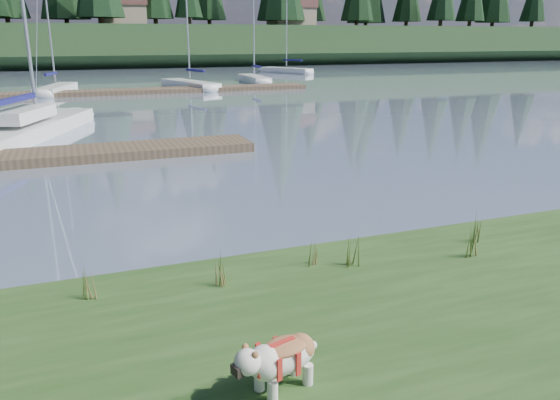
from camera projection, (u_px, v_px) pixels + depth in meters
name	position (u px, v px, depth m)	size (l,w,h in m)	color
ground	(97.00, 95.00, 37.10)	(200.00, 200.00, 0.00)	#7E8EA7
ridge	(78.00, 46.00, 74.85)	(200.00, 20.00, 5.00)	black
bulldog	(281.00, 356.00, 5.50)	(1.02, 0.58, 0.60)	silver
sailboat_main	(37.00, 123.00, 22.26)	(5.57, 10.08, 14.36)	silver
dock_near	(0.00, 160.00, 16.91)	(16.00, 2.00, 0.30)	#4C3D2C
dock_far	(127.00, 92.00, 37.74)	(26.00, 2.20, 0.30)	#4C3D2C
sailboat_bg_2	(59.00, 88.00, 38.31)	(3.12, 6.84, 10.25)	silver
sailboat_bg_3	(186.00, 84.00, 41.97)	(3.55, 7.82, 11.35)	silver
sailboat_bg_4	(253.00, 78.00, 47.36)	(1.74, 6.94, 10.26)	silver
sailboat_bg_5	(282.00, 70.00, 59.13)	(4.68, 6.85, 10.22)	silver
weed_0	(221.00, 270.00, 7.89)	(0.17, 0.14, 0.54)	#475B23
weed_1	(313.00, 254.00, 8.60)	(0.17, 0.14, 0.43)	#475B23
weed_2	(469.00, 242.00, 8.92)	(0.17, 0.14, 0.58)	#475B23
weed_3	(88.00, 283.00, 7.48)	(0.17, 0.14, 0.53)	#475B23
weed_4	(351.00, 252.00, 8.56)	(0.17, 0.14, 0.52)	#475B23
weed_5	(476.00, 227.00, 9.52)	(0.17, 0.14, 0.64)	#475B23
mud_lip	(206.00, 278.00, 8.81)	(60.00, 0.50, 0.14)	#33281C
house_1	(121.00, 9.00, 73.73)	(6.30, 5.30, 4.65)	gray
house_2	(291.00, 12.00, 80.14)	(6.30, 5.30, 4.65)	gray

